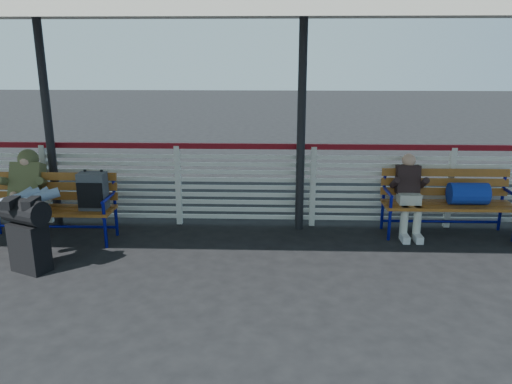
{
  "coord_description": "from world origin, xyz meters",
  "views": [
    {
      "loc": [
        1.42,
        -5.24,
        2.5
      ],
      "look_at": [
        1.19,
        1.0,
        0.76
      ],
      "focal_mm": 35.0,
      "sensor_mm": 36.0,
      "label": 1
    }
  ],
  "objects_px": {
    "traveler_man": "(24,196)",
    "companion_person": "(409,194)",
    "luggage_stack": "(28,232)",
    "bench_right": "(456,195)",
    "bench_left": "(66,197)"
  },
  "relations": [
    {
      "from": "traveler_man",
      "to": "companion_person",
      "type": "xyz_separation_m",
      "value": [
        5.11,
        0.73,
        -0.13
      ]
    },
    {
      "from": "luggage_stack",
      "to": "companion_person",
      "type": "height_order",
      "value": "companion_person"
    },
    {
      "from": "luggage_stack",
      "to": "companion_person",
      "type": "xyz_separation_m",
      "value": [
        4.77,
        1.42,
        0.11
      ]
    },
    {
      "from": "bench_right",
      "to": "companion_person",
      "type": "relative_size",
      "value": 1.57
    },
    {
      "from": "bench_left",
      "to": "companion_person",
      "type": "height_order",
      "value": "companion_person"
    },
    {
      "from": "bench_left",
      "to": "bench_right",
      "type": "height_order",
      "value": "bench_left"
    },
    {
      "from": "bench_right",
      "to": "companion_person",
      "type": "distance_m",
      "value": 0.66
    },
    {
      "from": "traveler_man",
      "to": "luggage_stack",
      "type": "bearing_deg",
      "value": -63.3
    },
    {
      "from": "traveler_man",
      "to": "companion_person",
      "type": "height_order",
      "value": "traveler_man"
    },
    {
      "from": "bench_left",
      "to": "traveler_man",
      "type": "xyz_separation_m",
      "value": [
        -0.39,
        -0.34,
        0.12
      ]
    },
    {
      "from": "luggage_stack",
      "to": "bench_right",
      "type": "distance_m",
      "value": 5.61
    },
    {
      "from": "bench_left",
      "to": "companion_person",
      "type": "relative_size",
      "value": 1.57
    },
    {
      "from": "bench_left",
      "to": "traveler_man",
      "type": "height_order",
      "value": "traveler_man"
    },
    {
      "from": "luggage_stack",
      "to": "bench_left",
      "type": "xyz_separation_m",
      "value": [
        0.04,
        1.03,
        0.13
      ]
    },
    {
      "from": "bench_right",
      "to": "companion_person",
      "type": "xyz_separation_m",
      "value": [
        -0.66,
        -0.02,
        0.02
      ]
    }
  ]
}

